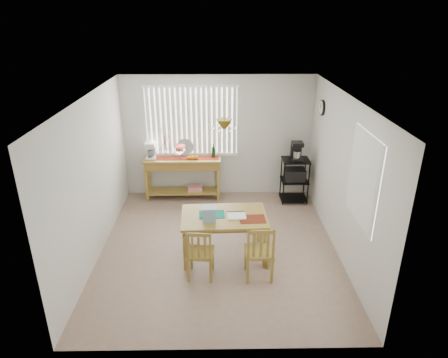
{
  "coord_description": "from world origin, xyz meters",
  "views": [
    {
      "loc": [
        -0.0,
        -5.89,
        3.79
      ],
      "look_at": [
        0.1,
        0.55,
        1.05
      ],
      "focal_mm": 32.0,
      "sensor_mm": 36.0,
      "label": 1
    }
  ],
  "objects_px": {
    "chair_left": "(200,253)",
    "chair_right": "(259,252)",
    "dining_table": "(224,220)",
    "cart_items": "(296,151)",
    "sideboard": "(183,168)",
    "wire_cart": "(295,176)"
  },
  "relations": [
    {
      "from": "sideboard",
      "to": "chair_right",
      "type": "height_order",
      "value": "chair_right"
    },
    {
      "from": "chair_left",
      "to": "cart_items",
      "type": "bearing_deg",
      "value": 54.41
    },
    {
      "from": "dining_table",
      "to": "chair_left",
      "type": "height_order",
      "value": "chair_left"
    },
    {
      "from": "cart_items",
      "to": "chair_right",
      "type": "distance_m",
      "value": 2.93
    },
    {
      "from": "sideboard",
      "to": "chair_right",
      "type": "xyz_separation_m",
      "value": [
        1.35,
        -2.85,
        -0.23
      ]
    },
    {
      "from": "dining_table",
      "to": "chair_right",
      "type": "bearing_deg",
      "value": -51.08
    },
    {
      "from": "sideboard",
      "to": "cart_items",
      "type": "xyz_separation_m",
      "value": [
        2.35,
        -0.18,
        0.44
      ]
    },
    {
      "from": "cart_items",
      "to": "chair_left",
      "type": "xyz_separation_m",
      "value": [
        -1.88,
        -2.63,
        -0.7
      ]
    },
    {
      "from": "wire_cart",
      "to": "chair_right",
      "type": "bearing_deg",
      "value": -110.57
    },
    {
      "from": "wire_cart",
      "to": "chair_left",
      "type": "relative_size",
      "value": 1.11
    },
    {
      "from": "dining_table",
      "to": "wire_cart",
      "type": "bearing_deg",
      "value": 53.17
    },
    {
      "from": "sideboard",
      "to": "chair_left",
      "type": "height_order",
      "value": "sideboard"
    },
    {
      "from": "cart_items",
      "to": "dining_table",
      "type": "distance_m",
      "value": 2.58
    },
    {
      "from": "wire_cart",
      "to": "chair_right",
      "type": "distance_m",
      "value": 2.84
    },
    {
      "from": "dining_table",
      "to": "chair_left",
      "type": "distance_m",
      "value": 0.74
    },
    {
      "from": "cart_items",
      "to": "sideboard",
      "type": "bearing_deg",
      "value": 175.6
    },
    {
      "from": "wire_cart",
      "to": "chair_right",
      "type": "height_order",
      "value": "wire_cart"
    },
    {
      "from": "dining_table",
      "to": "chair_right",
      "type": "relative_size",
      "value": 1.54
    },
    {
      "from": "cart_items",
      "to": "chair_right",
      "type": "relative_size",
      "value": 0.42
    },
    {
      "from": "chair_left",
      "to": "chair_right",
      "type": "distance_m",
      "value": 0.89
    },
    {
      "from": "chair_left",
      "to": "sideboard",
      "type": "bearing_deg",
      "value": 99.39
    },
    {
      "from": "sideboard",
      "to": "wire_cart",
      "type": "height_order",
      "value": "wire_cart"
    }
  ]
}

